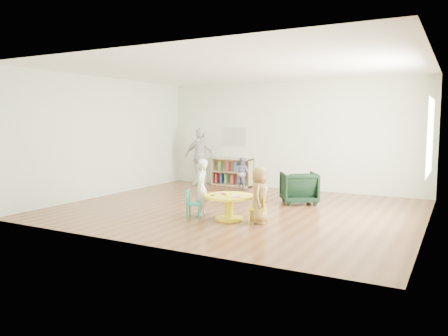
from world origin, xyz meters
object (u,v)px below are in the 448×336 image
Objects in this scene: armchair at (299,188)px; child_right at (259,195)px; bookshelf at (232,172)px; toddler at (242,173)px; kid_chair_right at (259,207)px; kid_chair_left at (192,203)px; activity_table at (229,203)px; child_left at (201,188)px; adult_caretaker at (200,157)px.

child_right reaches higher than armchair.
toddler is at bearing -40.55° from bookshelf.
kid_chair_left is at bearing 74.10° from kid_chair_right.
bookshelf reaches higher than activity_table.
bookshelf is 1.60× the size of armchair.
child_right is (0.01, -0.02, 0.20)m from kid_chair_right.
kid_chair_right reaches higher than kid_chair_left.
child_left is 3.97m from adult_caretaker.
toddler reaches higher than kid_chair_left.
kid_chair_left is (-0.70, -0.13, -0.04)m from activity_table.
child_left is 1.25× the size of toddler.
bookshelf is 0.98m from adult_caretaker.
child_left reaches higher than bookshelf.
adult_caretaker reaches higher than toddler.
bookshelf reaches higher than kid_chair_right.
kid_chair_left is 0.42× the size of bookshelf.
child_left is at bearing 74.38° from child_right.
toddler reaches higher than bookshelf.
adult_caretaker reaches higher than kid_chair_left.
kid_chair_right is 2.10m from armchair.
activity_table is 0.91× the size of child_right.
child_right is at bearing -56.55° from bookshelf.
armchair is (0.01, 2.10, 0.05)m from kid_chair_right.
toddler is (-0.67, 3.47, 0.15)m from kid_chair_left.
child_right is 1.17× the size of toddler.
bookshelf is at bearing 179.86° from child_left.
activity_table is at bearing -55.07° from adult_caretaker.
kid_chair_right is at bearing 18.48° from child_right.
armchair is (1.29, 2.25, 0.07)m from kid_chair_left.
kid_chair_left is at bearing -169.65° from activity_table.
child_left is 0.67× the size of adult_caretaker.
toddler is at bearing 173.44° from child_left.
toddler is at bearing -7.38° from adult_caretaker.
kid_chair_right is 3.86m from toddler.
activity_table is 0.85× the size of child_left.
child_right is at bearing 59.13° from armchair.
child_right is (1.30, 0.13, 0.22)m from kid_chair_left.
child_left is at bearing 64.69° from kid_chair_right.
adult_caretaker reaches higher than child_left.
kid_chair_left is 0.47× the size of child_left.
kid_chair_right is (1.28, 0.15, 0.02)m from kid_chair_left.
toddler is at bearing -63.07° from armchair.
kid_chair_right is 0.34× the size of adult_caretaker.
kid_chair_right is 0.45× the size of bookshelf.
kid_chair_left is 0.67× the size of armchair.
toddler is at bearing 170.30° from kid_chair_left.
armchair is at bearing 129.73° from child_left.
activity_table is 0.62m from child_right.
armchair is at bearing 129.49° from kid_chair_left.
bookshelf is 1.13× the size of child_left.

